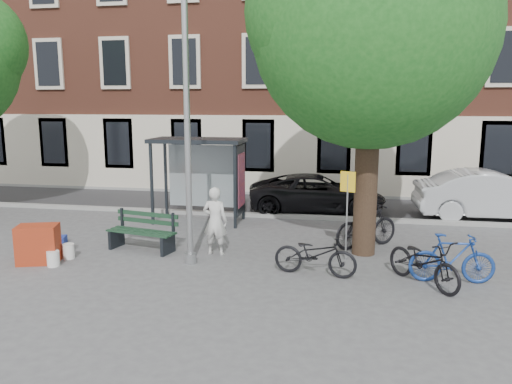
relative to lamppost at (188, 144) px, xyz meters
The scene contains 21 objects.
ground 2.78m from the lamppost, ahead, with size 90.00×90.00×0.00m, color #4C4C4F.
road 7.53m from the lamppost, 90.00° to the left, with size 40.00×4.00×0.01m, color #28282B.
curb_near 5.69m from the lamppost, 90.00° to the left, with size 40.00×0.25×0.12m, color gray.
curb_far 9.40m from the lamppost, 90.00° to the left, with size 40.00×0.25×0.12m, color gray.
building_row 13.67m from the lamppost, 90.00° to the left, with size 30.00×8.00×14.00m, color brown.
lamppost is the anchor object (origin of this frame).
tree_right 5.10m from the lamppost, 19.03° to the left, with size 5.76×5.60×8.20m.
bus_shelter 4.24m from the lamppost, 98.43° to the left, with size 2.85×1.45×2.62m.
painter 2.11m from the lamppost, 61.47° to the left, with size 0.62×0.41×1.70m, color silver.
bench 2.92m from the lamppost, 152.03° to the left, with size 1.90×0.95×0.94m.
bike_a 3.73m from the lamppost, ahead, with size 0.63×1.81×0.95m, color black.
bike_b 6.17m from the lamppost, ahead, with size 0.49×1.75×1.05m, color navy.
bike_c 5.65m from the lamppost, ahead, with size 0.67×1.92×1.01m, color black.
bike_d 5.08m from the lamppost, 26.80° to the left, with size 0.54×1.92×1.16m, color black.
car_dark 7.03m from the lamppost, 67.71° to the left, with size 2.13×4.62×1.28m, color black.
car_silver 10.32m from the lamppost, 36.51° to the left, with size 1.66×4.77×1.57m, color #B7BBC0.
red_stand 4.25m from the lamppost, 169.97° to the right, with size 0.90×0.60×0.90m, color #992D14.
blue_crate 4.93m from the lamppost, 167.72° to the left, with size 0.55×0.40×0.20m, color navy.
bucket_b 3.98m from the lamppost, behind, with size 0.28×0.28×0.36m, color white.
bucket_c 4.07m from the lamppost, 165.35° to the right, with size 0.28×0.28×0.36m, color silver.
notice_sign 3.88m from the lamppost, 14.68° to the left, with size 0.35×0.17×2.13m.
Camera 1 is at (3.55, -10.73, 3.71)m, focal length 35.00 mm.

